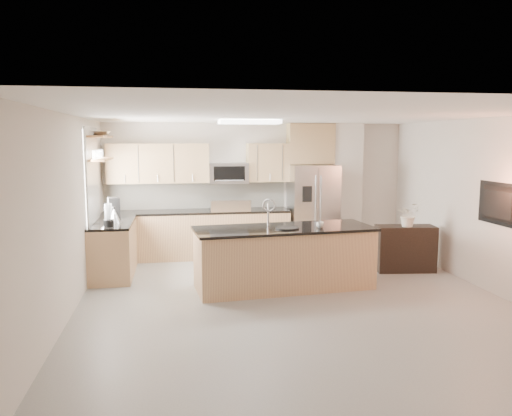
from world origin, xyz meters
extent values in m
plane|color=gray|center=(0.00, 0.00, 0.00)|extent=(6.50, 6.50, 0.00)
cube|color=white|center=(0.00, 0.00, 2.60)|extent=(6.00, 6.50, 0.02)
cube|color=beige|center=(0.00, 3.25, 1.30)|extent=(6.00, 0.02, 2.60)
cube|color=beige|center=(0.00, -3.25, 1.30)|extent=(6.00, 0.02, 2.60)
cube|color=beige|center=(-3.00, 0.00, 1.30)|extent=(0.02, 6.50, 2.60)
cube|color=beige|center=(3.00, 0.00, 1.30)|extent=(0.02, 6.50, 2.60)
cube|color=#D6B176|center=(-1.23, 2.92, 0.44)|extent=(3.55, 0.65, 0.88)
cube|color=black|center=(-1.23, 2.92, 0.90)|extent=(3.55, 0.66, 0.04)
cube|color=beige|center=(-1.23, 3.24, 1.18)|extent=(3.55, 0.02, 0.52)
cube|color=#D6B176|center=(-2.67, 1.85, 0.44)|extent=(0.65, 1.50, 0.88)
cube|color=black|center=(-2.67, 1.85, 0.90)|extent=(0.66, 1.50, 0.04)
cube|color=black|center=(-0.60, 2.92, 0.45)|extent=(0.76, 0.64, 0.90)
cube|color=black|center=(-0.60, 2.92, 0.92)|extent=(0.76, 0.62, 0.03)
cube|color=#B6B6B9|center=(-0.60, 2.62, 1.03)|extent=(0.76, 0.04, 0.22)
cube|color=tan|center=(-1.94, 3.08, 1.83)|extent=(1.92, 0.33, 0.75)
cube|color=tan|center=(0.19, 3.08, 1.83)|extent=(0.82, 0.33, 0.75)
cube|color=#B6B6B9|center=(-0.60, 3.05, 1.63)|extent=(0.76, 0.40, 0.40)
cube|color=black|center=(-0.60, 2.85, 1.63)|extent=(0.60, 0.02, 0.28)
cube|color=#B6B6B9|center=(1.06, 2.88, 0.89)|extent=(0.92, 0.75, 1.78)
cube|color=gray|center=(1.06, 2.50, 0.89)|extent=(0.02, 0.01, 1.69)
cube|color=black|center=(0.84, 2.48, 1.25)|extent=(0.18, 0.03, 0.30)
cube|color=beige|center=(1.82, 3.10, 1.30)|extent=(0.60, 0.30, 2.60)
cube|color=white|center=(-2.98, 1.85, 1.65)|extent=(0.03, 1.05, 1.55)
cube|color=silver|center=(-2.97, 1.85, 1.65)|extent=(0.03, 1.15, 1.65)
cube|color=olive|center=(-2.85, 1.95, 1.95)|extent=(0.30, 1.20, 0.04)
cube|color=olive|center=(-2.85, 1.95, 2.32)|extent=(0.30, 1.20, 0.04)
cube|color=white|center=(-0.40, 1.60, 2.56)|extent=(1.00, 0.50, 0.06)
cube|color=#D6B176|center=(0.00, 0.69, 0.45)|extent=(2.75, 1.16, 0.91)
cube|color=black|center=(0.00, 0.69, 0.93)|extent=(2.81, 1.23, 0.04)
cube|color=black|center=(-0.21, 0.69, 0.91)|extent=(0.57, 0.41, 0.01)
cylinder|color=#B6B6B9|center=(-0.21, 0.92, 1.12)|extent=(0.03, 0.03, 0.34)
torus|color=#B6B6B9|center=(-0.21, 0.85, 1.27)|extent=(0.21, 0.03, 0.21)
cube|color=black|center=(2.30, 1.32, 0.40)|extent=(1.04, 0.54, 0.79)
imported|color=silver|center=(0.52, 0.55, 0.99)|extent=(0.14, 0.14, 0.09)
cylinder|color=black|center=(0.02, 0.57, 0.95)|extent=(0.43, 0.43, 0.02)
cylinder|color=black|center=(-2.67, 1.37, 0.97)|extent=(0.15, 0.15, 0.11)
cylinder|color=silver|center=(-2.67, 1.37, 1.15)|extent=(0.12, 0.12, 0.25)
cone|color=#B6B6B9|center=(-2.62, 1.70, 1.04)|extent=(0.21, 0.21, 0.23)
cylinder|color=black|center=(-2.62, 1.70, 1.17)|extent=(0.04, 0.04, 0.04)
cube|color=black|center=(-2.69, 2.27, 1.10)|extent=(0.24, 0.27, 0.36)
cylinder|color=#B6B6B9|center=(-2.69, 2.20, 1.01)|extent=(0.11, 0.11, 0.13)
imported|color=#B6B6B9|center=(-2.85, 2.21, 2.39)|extent=(0.43, 0.43, 0.10)
imported|color=silver|center=(2.28, 1.24, 1.11)|extent=(0.70, 0.65, 0.63)
imported|color=black|center=(2.91, -0.20, 1.35)|extent=(0.14, 1.08, 0.62)
camera|label=1|loc=(-1.64, -6.63, 2.26)|focal=35.00mm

